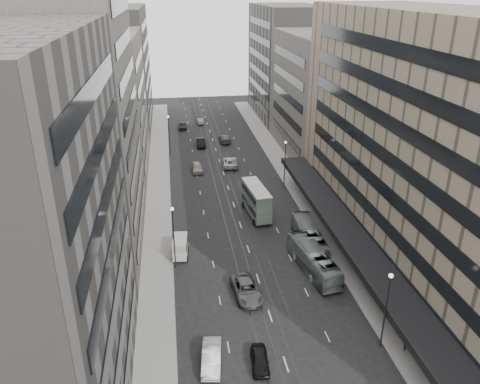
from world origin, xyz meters
TOP-DOWN VIEW (x-y plane):
  - ground at (0.00, 0.00)m, footprint 220.00×220.00m
  - sidewalk_right at (12.00, 37.50)m, footprint 4.00×125.00m
  - sidewalk_left at (-12.00, 37.50)m, footprint 4.00×125.00m
  - department_store at (21.45, 8.00)m, footprint 19.20×60.00m
  - building_right_mid at (21.50, 52.00)m, footprint 15.00×28.00m
  - building_right_far at (21.50, 82.00)m, footprint 15.00×32.00m
  - building_left_a at (-21.50, -8.00)m, footprint 15.00×28.00m
  - building_left_b at (-21.50, 19.00)m, footprint 15.00×26.00m
  - building_left_c at (-21.50, 46.00)m, footprint 15.00×28.00m
  - building_left_d at (-21.50, 79.00)m, footprint 15.00×38.00m
  - lamp_right_near at (9.70, -5.00)m, footprint 0.44×0.44m
  - lamp_right_far at (9.70, 35.00)m, footprint 0.44×0.44m
  - lamp_left_near at (-9.70, 12.00)m, footprint 0.44×0.44m
  - lamp_left_far at (-9.70, 55.00)m, footprint 0.44×0.44m
  - bus_near at (7.00, 8.72)m, footprint 4.08×11.35m
  - bus_far at (8.07, 14.24)m, footprint 3.07×11.21m
  - double_decker at (2.84, 24.81)m, footprint 3.39×8.78m
  - panel_van at (-8.99, 14.69)m, footprint 2.26×4.13m
  - sedan_0 at (-2.44, -5.80)m, footprint 1.94×4.09m
  - sedan_1 at (-6.82, -4.94)m, footprint 2.34×5.10m
  - sedan_2 at (-1.91, 4.92)m, footprint 3.30×6.28m
  - sedan_4 at (-4.82, 44.52)m, footprint 2.11×4.89m
  - sedan_5 at (-2.96, 59.68)m, footprint 1.91×5.20m
  - sedan_6 at (1.74, 46.51)m, footprint 3.30×6.14m
  - sedan_7 at (2.55, 61.97)m, footprint 2.29×5.61m
  - sedan_8 at (-6.34, 74.00)m, footprint 2.20×4.91m
  - sedan_9 at (-1.74, 78.20)m, footprint 1.56×4.27m
  - pedestrian at (11.69, -6.09)m, footprint 0.77×0.68m

SIDE VIEW (x-z plane):
  - ground at x=0.00m, z-range 0.00..0.00m
  - sidewalk_right at x=12.00m, z-range 0.00..0.15m
  - sidewalk_left at x=-12.00m, z-range 0.00..0.15m
  - sedan_0 at x=-2.44m, z-range 0.00..1.35m
  - sedan_9 at x=-1.74m, z-range 0.00..1.40m
  - sedan_1 at x=-6.82m, z-range 0.00..1.62m
  - sedan_7 at x=2.55m, z-range 0.00..1.63m
  - sedan_8 at x=-6.34m, z-range 0.00..1.64m
  - sedan_6 at x=1.74m, z-range 0.00..1.64m
  - sedan_4 at x=-4.82m, z-range 0.00..1.64m
  - sedan_2 at x=-1.91m, z-range 0.00..1.69m
  - sedan_5 at x=-2.96m, z-range 0.00..1.70m
  - pedestrian at x=11.69m, z-range 0.15..1.91m
  - panel_van at x=-8.99m, z-range 0.13..2.64m
  - bus_near at x=7.00m, z-range 0.00..3.09m
  - bus_far at x=8.07m, z-range 0.00..3.09m
  - double_decker at x=2.84m, z-range 0.19..4.87m
  - lamp_right_near at x=9.70m, z-range 1.04..9.36m
  - lamp_right_far at x=9.70m, z-range 1.04..9.36m
  - lamp_left_near at x=-9.70m, z-range 1.04..9.36m
  - lamp_left_far at x=-9.70m, z-range 1.04..9.36m
  - building_right_mid at x=21.50m, z-range 0.00..24.00m
  - building_left_c at x=-21.50m, z-range 0.00..25.00m
  - building_right_far at x=21.50m, z-range 0.00..28.00m
  - building_left_d at x=-21.50m, z-range 0.00..28.00m
  - department_store at x=21.45m, z-range -0.05..29.95m
  - building_left_a at x=-21.50m, z-range 0.00..30.00m
  - building_left_b at x=-21.50m, z-range 0.00..34.00m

